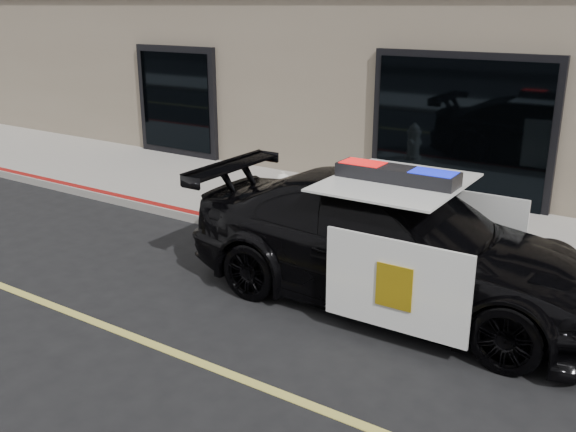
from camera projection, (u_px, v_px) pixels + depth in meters
The scene contains 4 objects.
ground at pixel (302, 402), 6.20m from camera, with size 120.00×120.00×0.00m, color black.
sidewalk_n at pixel (477, 239), 10.32m from camera, with size 60.00×3.50×0.15m, color gray.
police_car at pixel (393, 243), 8.10m from camera, with size 2.58×5.51×1.78m.
fire_hydrant at pixel (282, 198), 10.82m from camera, with size 0.39×0.54×0.86m.
Camera 1 is at (2.84, -4.50, 3.65)m, focal length 40.00 mm.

